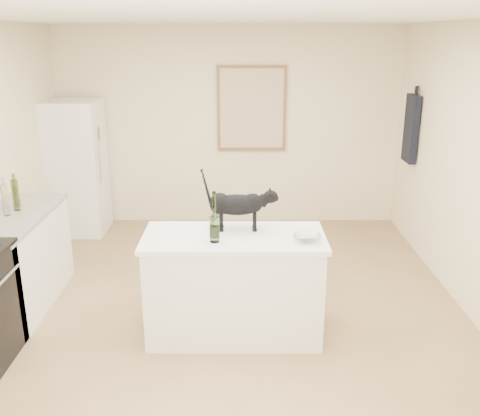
# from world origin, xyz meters

# --- Properties ---
(floor) EXTENTS (5.50, 5.50, 0.00)m
(floor) POSITION_xyz_m (0.00, 0.00, 0.00)
(floor) COLOR #A87F59
(floor) RESTS_ON ground
(ceiling) EXTENTS (5.50, 5.50, 0.00)m
(ceiling) POSITION_xyz_m (0.00, 0.00, 2.60)
(ceiling) COLOR white
(ceiling) RESTS_ON ground
(wall_back) EXTENTS (4.50, 0.00, 4.50)m
(wall_back) POSITION_xyz_m (0.00, 2.75, 1.30)
(wall_back) COLOR beige
(wall_back) RESTS_ON ground
(wall_front) EXTENTS (4.50, 0.00, 4.50)m
(wall_front) POSITION_xyz_m (0.00, -2.75, 1.30)
(wall_front) COLOR beige
(wall_front) RESTS_ON ground
(island_base) EXTENTS (1.44, 0.67, 0.86)m
(island_base) POSITION_xyz_m (0.10, -0.20, 0.43)
(island_base) COLOR white
(island_base) RESTS_ON floor
(island_top) EXTENTS (1.50, 0.70, 0.04)m
(island_top) POSITION_xyz_m (0.10, -0.20, 0.88)
(island_top) COLOR white
(island_top) RESTS_ON island_base
(left_cabinets) EXTENTS (0.60, 1.40, 0.86)m
(left_cabinets) POSITION_xyz_m (-1.95, 0.30, 0.43)
(left_cabinets) COLOR white
(left_cabinets) RESTS_ON floor
(left_countertop) EXTENTS (0.62, 1.44, 0.04)m
(left_countertop) POSITION_xyz_m (-1.95, 0.30, 0.88)
(left_countertop) COLOR gray
(left_countertop) RESTS_ON left_cabinets
(fridge) EXTENTS (0.68, 0.68, 1.70)m
(fridge) POSITION_xyz_m (-1.95, 2.35, 0.85)
(fridge) COLOR white
(fridge) RESTS_ON floor
(artwork_frame) EXTENTS (0.90, 0.03, 1.10)m
(artwork_frame) POSITION_xyz_m (0.30, 2.72, 1.55)
(artwork_frame) COLOR brown
(artwork_frame) RESTS_ON wall_back
(artwork_canvas) EXTENTS (0.82, 0.00, 1.02)m
(artwork_canvas) POSITION_xyz_m (0.30, 2.70, 1.55)
(artwork_canvas) COLOR beige
(artwork_canvas) RESTS_ON wall_back
(hanging_garment) EXTENTS (0.08, 0.34, 0.80)m
(hanging_garment) POSITION_xyz_m (2.19, 2.05, 1.40)
(hanging_garment) COLOR black
(hanging_garment) RESTS_ON wall_right
(black_cat) EXTENTS (0.56, 0.17, 0.39)m
(black_cat) POSITION_xyz_m (0.12, -0.06, 1.10)
(black_cat) COLOR black
(black_cat) RESTS_ON island_top
(wine_bottle) EXTENTS (0.10, 0.10, 0.37)m
(wine_bottle) POSITION_xyz_m (-0.05, -0.34, 1.08)
(wine_bottle) COLOR #306327
(wine_bottle) RESTS_ON island_top
(glass_bowl) EXTENTS (0.24, 0.24, 0.05)m
(glass_bowl) POSITION_xyz_m (0.69, -0.34, 0.93)
(glass_bowl) COLOR silver
(glass_bowl) RESTS_ON island_top
(fridge_paper) EXTENTS (0.05, 0.13, 0.18)m
(fridge_paper) POSITION_xyz_m (-1.60, 2.32, 1.30)
(fridge_paper) COLOR white
(fridge_paper) RESTS_ON fridge
(counter_bottle_cluster) EXTENTS (0.12, 0.50, 0.29)m
(counter_bottle_cluster) POSITION_xyz_m (-1.97, 0.36, 1.04)
(counter_bottle_cluster) COLOR #ABB9AD
(counter_bottle_cluster) RESTS_ON left_countertop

